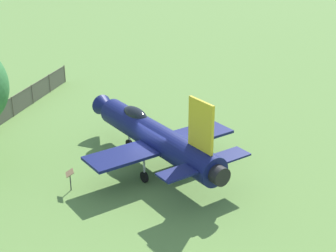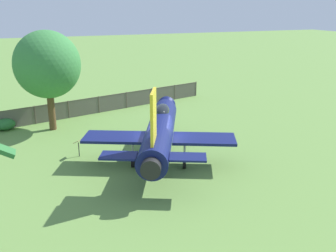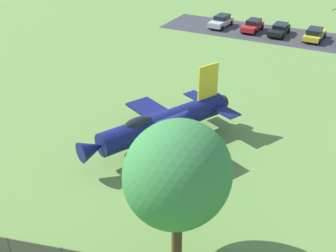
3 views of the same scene
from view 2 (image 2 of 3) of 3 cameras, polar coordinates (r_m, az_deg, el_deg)
The scene contains 6 objects.
ground_plane at distance 23.58m, azimuth -1.18°, elevation -5.16°, with size 200.00×200.00×0.00m, color #668E42.
display_jet at distance 23.25m, azimuth -1.14°, elevation -0.51°, with size 8.86×11.61×5.19m.
shade_tree at distance 29.61m, azimuth -17.40°, elevation 8.63°, with size 4.79×5.21×7.40m.
perimeter_fence at distance 33.16m, azimuth -14.49°, elevation 2.46°, with size 27.05×7.19×1.49m.
shrub_near_fence at distance 31.68m, azimuth -23.00°, elevation 0.24°, with size 1.55×1.36×0.87m.
info_plaque at distance 24.59m, azimuth -13.08°, elevation -2.52°, with size 0.70×0.71×1.14m.
Camera 2 is at (-7.62, -20.38, 9.08)m, focal length 41.27 mm.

